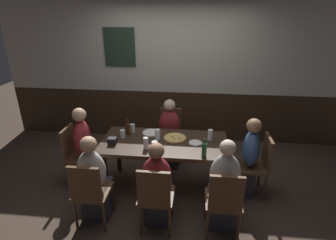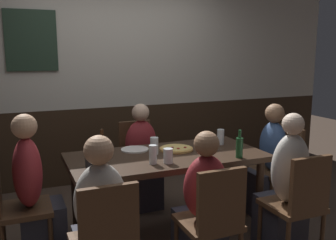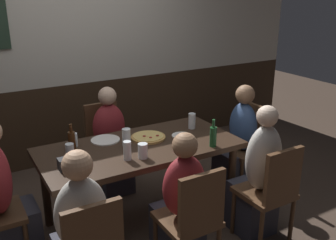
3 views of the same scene
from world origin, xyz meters
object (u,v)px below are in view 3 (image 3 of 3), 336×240
at_px(dining_table, 140,154).
at_px(chair_mid_far, 106,140).
at_px(person_mid_far, 112,148).
at_px(plate_white_small, 181,136).
at_px(chair_mid_near, 193,217).
at_px(person_right_near, 257,182).
at_px(person_head_east, 238,148).
at_px(person_mid_near, 180,210).
at_px(beer_bottle_green, 213,136).
at_px(pint_glass_pale, 70,152).
at_px(beer_bottle_brown, 72,141).
at_px(highball_clear, 74,141).
at_px(chair_head_east, 250,143).
at_px(pint_glass_amber, 192,122).
at_px(chair_right_near, 271,190).
at_px(pizza, 148,137).
at_px(beer_glass_half, 127,152).
at_px(person_left_near, 82,240).
at_px(person_head_west, 6,204).
at_px(pint_glass_stout, 143,152).
at_px(plate_white_large, 105,140).
at_px(condiment_caddy, 66,164).
at_px(beer_glass_tall, 126,138).

relative_size(dining_table, chair_mid_far, 1.96).
distance_m(person_mid_far, plate_white_small, 0.84).
xyz_separation_m(chair_mid_near, person_right_near, (0.76, 0.16, -0.01)).
bearing_deg(person_head_east, plate_white_small, 179.98).
xyz_separation_m(person_mid_near, beer_bottle_green, (0.53, 0.34, 0.38)).
relative_size(pint_glass_pale, beer_bottle_brown, 0.49).
xyz_separation_m(person_right_near, highball_clear, (-1.26, 0.94, 0.30)).
height_order(chair_head_east, pint_glass_amber, pint_glass_amber).
xyz_separation_m(chair_right_near, highball_clear, (-1.26, 1.10, 0.29)).
bearing_deg(chair_head_east, pizza, 174.48).
xyz_separation_m(person_right_near, beer_glass_half, (-0.97, 0.46, 0.32)).
xyz_separation_m(chair_head_east, pizza, (-1.14, 0.11, 0.26)).
xyz_separation_m(person_left_near, beer_bottle_brown, (0.22, 0.84, 0.36)).
xyz_separation_m(chair_mid_near, beer_glass_half, (-0.21, 0.62, 0.31)).
distance_m(chair_head_east, person_head_east, 0.16).
xyz_separation_m(person_mid_far, beer_bottle_brown, (-0.54, -0.50, 0.37)).
relative_size(chair_right_near, person_head_west, 0.75).
distance_m(chair_head_east, person_left_near, 2.15).
distance_m(chair_mid_near, person_mid_far, 1.50).
xyz_separation_m(chair_mid_far, chair_mid_near, (-0.00, -1.67, 0.00)).
distance_m(chair_mid_far, person_head_east, 1.39).
bearing_deg(person_mid_far, beer_bottle_green, -61.94).
xyz_separation_m(person_right_near, plate_white_small, (-0.33, 0.67, 0.26)).
bearing_deg(pint_glass_stout, highball_clear, 128.51).
bearing_deg(pint_glass_amber, person_left_near, -150.03).
xyz_separation_m(person_head_east, person_head_west, (-2.23, 0.00, 0.02)).
distance_m(person_mid_far, person_head_west, 1.30).
bearing_deg(person_mid_near, chair_mid_near, -90.00).
bearing_deg(chair_mid_near, person_head_west, 143.30).
bearing_deg(plate_white_large, beer_bottle_brown, -165.59).
height_order(pint_glass_amber, pint_glass_stout, pint_glass_amber).
height_order(pizza, plate_white_small, pizza).
xyz_separation_m(beer_bottle_brown, condiment_caddy, (-0.14, -0.31, -0.05)).
height_order(highball_clear, plate_white_small, highball_clear).
relative_size(pint_glass_stout, plate_white_large, 0.48).
xyz_separation_m(chair_mid_far, pint_glass_pale, (-0.59, -0.78, 0.29)).
height_order(dining_table, person_head_east, person_head_east).
xyz_separation_m(chair_mid_far, pizza, (0.14, -0.72, 0.26)).
relative_size(person_left_near, person_mid_far, 1.03).
distance_m(chair_right_near, pizza, 1.16).
xyz_separation_m(beer_bottle_brown, plate_white_large, (0.32, 0.08, -0.09)).
bearing_deg(condiment_caddy, pint_glass_stout, -10.23).
relative_size(person_head_east, beer_glass_tall, 7.45).
height_order(beer_glass_tall, beer_bottle_green, beer_bottle_green).
distance_m(pizza, beer_bottle_brown, 0.69).
height_order(person_mid_near, pint_glass_amber, person_mid_near).
distance_m(pint_glass_amber, beer_glass_tall, 0.73).
bearing_deg(dining_table, pint_glass_pale, 174.67).
relative_size(person_mid_far, person_head_east, 0.97).
xyz_separation_m(chair_right_near, beer_glass_tall, (-0.86, 0.89, 0.31)).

